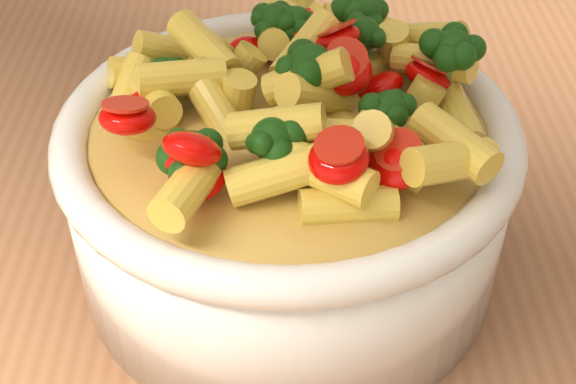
{
  "coord_description": "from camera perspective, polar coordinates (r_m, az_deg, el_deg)",
  "views": [
    {
      "loc": [
        0.04,
        -0.37,
        1.28
      ],
      "look_at": [
        0.05,
        0.01,
        0.96
      ],
      "focal_mm": 50.0,
      "sensor_mm": 36.0,
      "label": 1
    }
  ],
  "objects": [
    {
      "name": "serving_bowl",
      "position": [
        0.5,
        0.0,
        0.13
      ],
      "size": [
        0.28,
        0.28,
        0.12
      ],
      "color": "white",
      "rests_on": "table"
    },
    {
      "name": "table",
      "position": [
        0.61,
        -4.69,
        -12.18
      ],
      "size": [
        1.2,
        0.8,
        0.9
      ],
      "color": "#A36A46",
      "rests_on": "ground"
    },
    {
      "name": "pasta_salad",
      "position": [
        0.46,
        0.0,
        7.24
      ],
      "size": [
        0.22,
        0.22,
        0.05
      ],
      "color": "#F6DC4D",
      "rests_on": "serving_bowl"
    }
  ]
}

